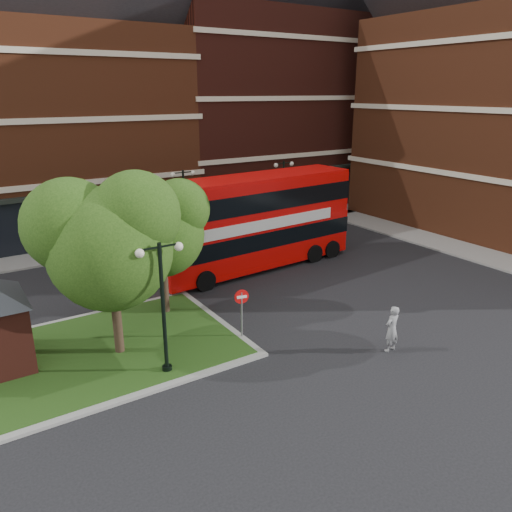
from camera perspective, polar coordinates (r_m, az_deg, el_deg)
ground at (r=21.29m, az=4.02°, el=-9.22°), size 120.00×120.00×0.00m
pavement_far at (r=34.93m, az=-12.35°, el=1.67°), size 44.00×3.00×0.12m
pavement_side at (r=34.14m, az=24.68°, el=-0.01°), size 3.00×28.00×0.12m
terrace_far_right at (r=46.61m, az=0.30°, el=16.12°), size 18.00×12.00×16.00m
traffic_island at (r=20.78m, az=-19.68°, el=-10.87°), size 12.60×7.60×0.15m
tree_island_west at (r=18.93m, az=-16.79°, el=2.10°), size 5.40×4.71×7.21m
tree_island_east at (r=22.28m, az=-11.09°, el=3.46°), size 4.46×3.90×6.29m
lamp_island at (r=17.78m, az=-10.60°, el=-5.21°), size 1.72×0.36×5.00m
lamp_far_left at (r=33.18m, az=-8.19°, el=5.98°), size 1.72×0.36×5.00m
lamp_far_right at (r=37.15m, az=3.14°, el=7.47°), size 1.72×0.36×5.00m
bus at (r=28.43m, az=-0.18°, el=4.61°), size 12.44×3.58×4.69m
woman at (r=20.51m, az=15.26°, el=-8.03°), size 0.73×0.52×1.91m
car_silver at (r=32.40m, az=-13.96°, el=1.43°), size 4.25×2.04×1.40m
car_white at (r=34.10m, az=-6.51°, el=2.72°), size 4.44×2.04×1.41m
no_entry_sign at (r=20.45m, az=-1.65°, el=-5.51°), size 0.60×0.18×2.19m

